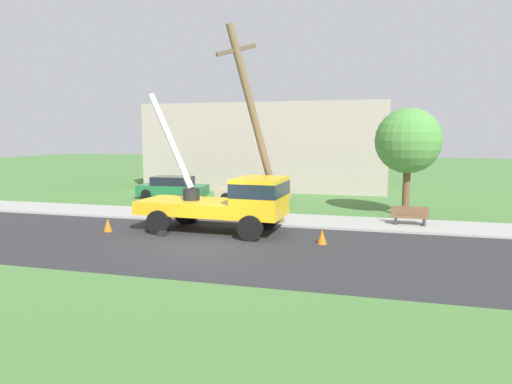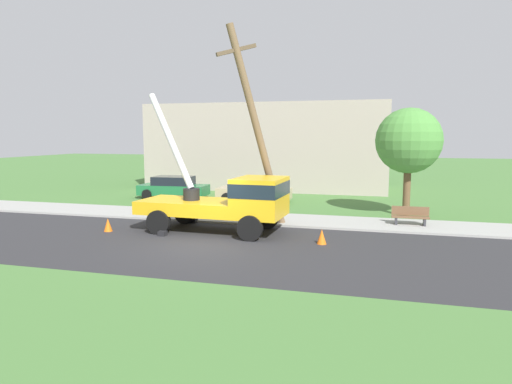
{
  "view_description": "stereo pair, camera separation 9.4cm",
  "coord_description": "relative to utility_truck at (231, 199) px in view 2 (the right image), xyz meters",
  "views": [
    {
      "loc": [
        6.07,
        -15.21,
        4.05
      ],
      "look_at": [
        1.23,
        3.04,
        1.66
      ],
      "focal_mm": 31.43,
      "sensor_mm": 36.0,
      "label": 1
    },
    {
      "loc": [
        6.16,
        -15.18,
        4.05
      ],
      "look_at": [
        1.23,
        3.04,
        1.66
      ],
      "focal_mm": 31.43,
      "sensor_mm": 36.0,
      "label": 2
    }
  ],
  "objects": [
    {
      "name": "lowrise_building_backdrop",
      "position": [
        -2.35,
        16.23,
        1.79
      ],
      "size": [
        18.0,
        6.0,
        6.4
      ],
      "primitive_type": "cube",
      "color": "#A5998C",
      "rests_on": "ground"
    },
    {
      "name": "roadside_tree_near",
      "position": [
        7.34,
        5.91,
        2.36
      ],
      "size": [
        3.24,
        3.24,
        5.42
      ],
      "color": "brown",
      "rests_on": "ground"
    },
    {
      "name": "traffic_cone_behind",
      "position": [
        -5.1,
        -1.17,
        -1.13
      ],
      "size": [
        0.36,
        0.36,
        0.56
      ],
      "primitive_type": "cone",
      "color": "orange",
      "rests_on": "ground"
    },
    {
      "name": "leaning_utility_pole",
      "position": [
        0.72,
        1.45,
        3.07
      ],
      "size": [
        2.72,
        2.12,
        8.74
      ],
      "color": "brown",
      "rests_on": "ground"
    },
    {
      "name": "utility_truck",
      "position": [
        0.0,
        0.0,
        0.0
      ],
      "size": [
        6.75,
        3.21,
        5.98
      ],
      "color": "gold",
      "rests_on": "ground"
    },
    {
      "name": "parked_sedan_tan",
      "position": [
        -1.33,
        8.53,
        -0.7
      ],
      "size": [
        4.42,
        2.05,
        1.42
      ],
      "color": "tan",
      "rests_on": "ground"
    },
    {
      "name": "sidewalk_strip",
      "position": [
        -0.3,
        3.12,
        -1.36
      ],
      "size": [
        80.0,
        2.99,
        0.1
      ],
      "primitive_type": "cube",
      "color": "#9E9E99",
      "rests_on": "ground"
    },
    {
      "name": "traffic_cone_curbside",
      "position": [
        0.76,
        1.07,
        -1.13
      ],
      "size": [
        0.36,
        0.36,
        0.56
      ],
      "primitive_type": "cone",
      "color": "orange",
      "rests_on": "ground"
    },
    {
      "name": "ground_plane",
      "position": [
        -0.3,
        9.62,
        -1.41
      ],
      "size": [
        120.0,
        120.0,
        0.0
      ],
      "primitive_type": "plane",
      "color": "#477538"
    },
    {
      "name": "traffic_cone_ahead",
      "position": [
        3.94,
        -1.05,
        -1.13
      ],
      "size": [
        0.36,
        0.36,
        0.56
      ],
      "primitive_type": "cone",
      "color": "orange",
      "rests_on": "ground"
    },
    {
      "name": "parked_sedan_green",
      "position": [
        -6.85,
        8.9,
        -0.7
      ],
      "size": [
        4.49,
        2.17,
        1.42
      ],
      "color": "#1E6638",
      "rests_on": "ground"
    },
    {
      "name": "road_asphalt",
      "position": [
        -0.3,
        -2.38,
        -1.4
      ],
      "size": [
        80.0,
        8.0,
        0.01
      ],
      "primitive_type": "cube",
      "color": "#2B2B2D",
      "rests_on": "ground"
    },
    {
      "name": "park_bench",
      "position": [
        7.36,
        3.18,
        -0.95
      ],
      "size": [
        1.6,
        0.45,
        0.9
      ],
      "color": "brown",
      "rests_on": "ground"
    }
  ]
}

